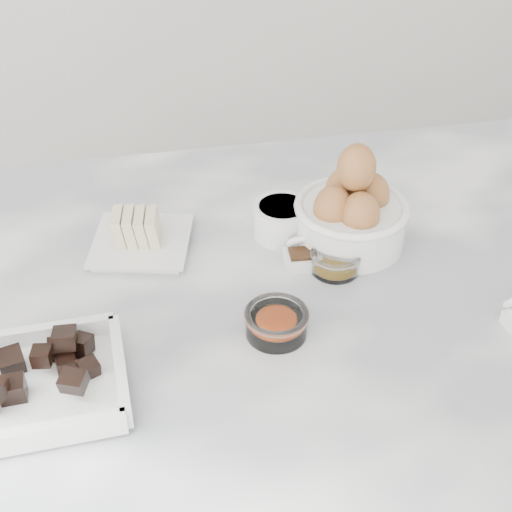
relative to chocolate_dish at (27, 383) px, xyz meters
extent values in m
cube|color=white|center=(0.26, 0.12, -0.04)|extent=(1.20, 0.80, 0.04)
cube|color=white|center=(0.00, 0.00, -0.02)|extent=(0.20, 0.16, 0.01)
cube|color=white|center=(0.14, 0.25, -0.02)|extent=(0.14, 0.14, 0.01)
cube|color=white|center=(0.14, 0.25, -0.01)|extent=(0.16, 0.16, 0.00)
cylinder|color=white|center=(0.33, 0.24, 0.00)|extent=(0.08, 0.08, 0.05)
cylinder|color=white|center=(0.33, 0.24, 0.02)|extent=(0.07, 0.07, 0.01)
cylinder|color=white|center=(0.42, 0.21, 0.01)|extent=(0.15, 0.15, 0.06)
torus|color=white|center=(0.42, 0.21, 0.03)|extent=(0.16, 0.16, 0.01)
ellipsoid|color=#9E5E33|center=(0.45, 0.22, 0.04)|extent=(0.05, 0.05, 0.07)
ellipsoid|color=#9E5E33|center=(0.39, 0.21, 0.04)|extent=(0.05, 0.05, 0.07)
ellipsoid|color=#9E5E33|center=(0.43, 0.24, 0.04)|extent=(0.05, 0.05, 0.07)
ellipsoid|color=#9E5E33|center=(0.42, 0.18, 0.04)|extent=(0.05, 0.05, 0.07)
ellipsoid|color=#9E5E33|center=(0.43, 0.21, 0.09)|extent=(0.05, 0.05, 0.07)
cylinder|color=white|center=(0.39, 0.15, -0.01)|extent=(0.06, 0.06, 0.03)
torus|color=white|center=(0.39, 0.15, 0.00)|extent=(0.07, 0.07, 0.01)
cylinder|color=#CB890E|center=(0.39, 0.15, -0.01)|extent=(0.05, 0.05, 0.01)
cylinder|color=white|center=(0.28, 0.05, -0.01)|extent=(0.07, 0.07, 0.03)
torus|color=white|center=(0.28, 0.05, 0.01)|extent=(0.08, 0.08, 0.01)
ellipsoid|color=#DE4D06|center=(0.28, 0.05, -0.01)|extent=(0.05, 0.05, 0.02)
cube|color=white|center=(0.35, 0.17, -0.01)|extent=(0.05, 0.04, 0.02)
cube|color=black|center=(0.35, 0.17, 0.00)|extent=(0.04, 0.03, 0.00)
torus|color=white|center=(0.35, 0.19, 0.00)|extent=(0.04, 0.03, 0.03)
camera|label=1|loc=(0.14, -0.56, 0.56)|focal=50.00mm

